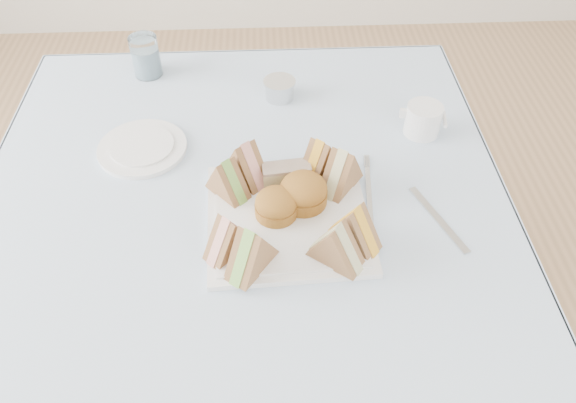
{
  "coord_description": "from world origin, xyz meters",
  "views": [
    {
      "loc": [
        0.05,
        -0.78,
        1.51
      ],
      "look_at": [
        0.08,
        -0.09,
        0.8
      ],
      "focal_mm": 35.0,
      "sensor_mm": 36.0,
      "label": 1
    }
  ],
  "objects_px": {
    "table": "(252,300)",
    "serving_plate": "(288,218)",
    "creamer_jug": "(423,120)",
    "water_glass": "(146,56)"
  },
  "relations": [
    {
      "from": "table",
      "to": "water_glass",
      "type": "xyz_separation_m",
      "value": [
        -0.23,
        0.41,
        0.43
      ]
    },
    {
      "from": "creamer_jug",
      "to": "water_glass",
      "type": "bearing_deg",
      "value": 166.54
    },
    {
      "from": "table",
      "to": "creamer_jug",
      "type": "xyz_separation_m",
      "value": [
        0.38,
        0.16,
        0.41
      ]
    },
    {
      "from": "table",
      "to": "serving_plate",
      "type": "bearing_deg",
      "value": -45.88
    },
    {
      "from": "serving_plate",
      "to": "creamer_jug",
      "type": "height_order",
      "value": "creamer_jug"
    },
    {
      "from": "serving_plate",
      "to": "table",
      "type": "bearing_deg",
      "value": 131.6
    },
    {
      "from": "serving_plate",
      "to": "water_glass",
      "type": "height_order",
      "value": "water_glass"
    },
    {
      "from": "serving_plate",
      "to": "creamer_jug",
      "type": "xyz_separation_m",
      "value": [
        0.3,
        0.24,
        0.03
      ]
    },
    {
      "from": "water_glass",
      "to": "creamer_jug",
      "type": "relative_size",
      "value": 1.29
    },
    {
      "from": "table",
      "to": "serving_plate",
      "type": "distance_m",
      "value": 0.4
    }
  ]
}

